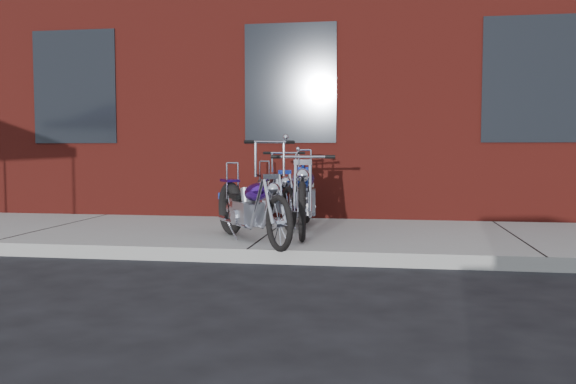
# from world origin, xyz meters

# --- Properties ---
(ground) EXTENTS (120.00, 120.00, 0.00)m
(ground) POSITION_xyz_m (0.00, 0.00, 0.00)
(ground) COLOR black
(ground) RESTS_ON ground
(sidewalk) EXTENTS (22.00, 3.00, 0.15)m
(sidewalk) POSITION_xyz_m (0.00, 1.50, 0.07)
(sidewalk) COLOR gray
(sidewalk) RESTS_ON ground
(building_brick) EXTENTS (22.00, 10.00, 8.00)m
(building_brick) POSITION_xyz_m (0.00, 8.00, 4.00)
(building_brick) COLOR #601611
(building_brick) RESTS_ON ground
(chopper_purple) EXTENTS (1.24, 1.73, 1.14)m
(chopper_purple) POSITION_xyz_m (-0.07, 0.53, 0.52)
(chopper_purple) COLOR black
(chopper_purple) RESTS_ON sidewalk
(chopper_blue) EXTENTS (0.58, 2.39, 1.04)m
(chopper_blue) POSITION_xyz_m (0.41, 1.52, 0.58)
(chopper_blue) COLOR black
(chopper_blue) RESTS_ON sidewalk
(chopper_third) EXTENTS (0.92, 1.87, 1.02)m
(chopper_third) POSITION_xyz_m (-0.09, 2.14, 0.51)
(chopper_third) COLOR black
(chopper_third) RESTS_ON sidewalk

